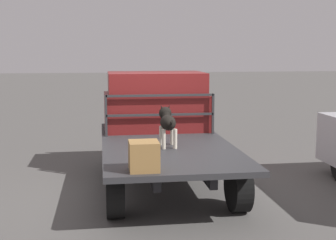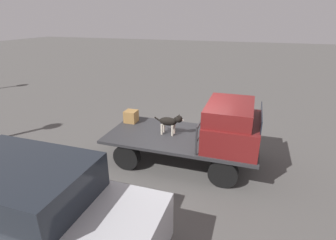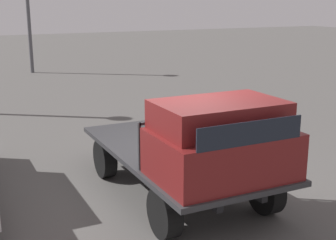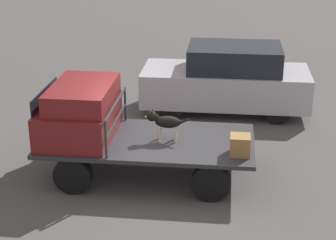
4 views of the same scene
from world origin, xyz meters
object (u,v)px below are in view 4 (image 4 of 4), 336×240
object	(u,v)px
cargo_crate	(240,145)
parked_sedan	(227,79)
flatbed_truck	(148,148)
dog	(164,122)

from	to	relation	value
cargo_crate	parked_sedan	size ratio (longest dim) A/B	0.09
flatbed_truck	cargo_crate	xyz separation A→B (m)	(-1.79, 0.51, 0.38)
flatbed_truck	parked_sedan	world-z (taller)	parked_sedan
parked_sedan	dog	bearing A→B (deg)	79.30
parked_sedan	cargo_crate	bearing A→B (deg)	100.19
dog	parked_sedan	xyz separation A→B (m)	(-1.18, -3.84, -0.30)
flatbed_truck	cargo_crate	world-z (taller)	cargo_crate
flatbed_truck	parked_sedan	xyz separation A→B (m)	(-1.50, -3.83, 0.28)
flatbed_truck	cargo_crate	size ratio (longest dim) A/B	11.23
flatbed_truck	cargo_crate	distance (m)	1.90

